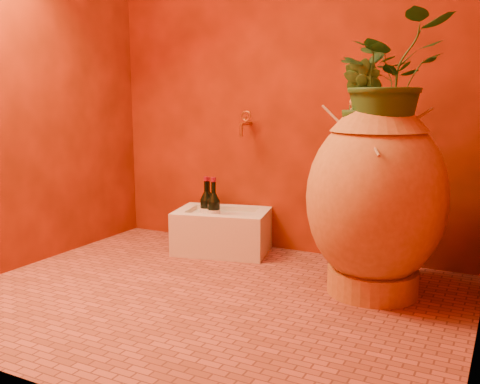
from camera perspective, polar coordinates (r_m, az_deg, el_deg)
The scene contains 11 objects.
floor at distance 2.79m, azimuth -3.40°, elevation -11.13°, with size 2.50×2.50×0.00m, color brown.
wall_back at distance 3.50m, azimuth 5.04°, elevation 14.02°, with size 2.50×0.02×2.50m, color #531904.
wall_left at distance 3.42m, azimuth -22.45°, elevation 13.40°, with size 0.02×2.00×2.50m, color #531904.
amphora at distance 2.80m, azimuth 14.29°, elevation -0.62°, with size 0.73×0.73×1.01m.
stone_basin at distance 3.53m, azimuth -1.89°, elevation -4.27°, with size 0.67×0.54×0.28m.
wine_bottle_a at distance 3.46m, azimuth -2.82°, elevation -2.13°, with size 0.09×0.09×0.35m.
wine_bottle_b at distance 3.52m, azimuth -3.60°, elevation -1.94°, with size 0.08×0.08×0.34m.
wine_bottle_c at distance 3.62m, azimuth -3.42°, elevation -1.70°, with size 0.08×0.08×0.32m.
wall_tap at distance 3.53m, azimuth 0.55°, elevation 7.45°, with size 0.07×0.15×0.17m.
plant_main at distance 2.75m, azimuth 15.49°, elevation 11.66°, with size 0.54×0.47×0.60m, color #204C1B.
plant_side at distance 2.72m, azimuth 13.02°, elevation 9.08°, with size 0.24×0.19×0.43m, color #204C1B.
Camera 1 is at (1.34, -2.23, 1.01)m, focal length 40.00 mm.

